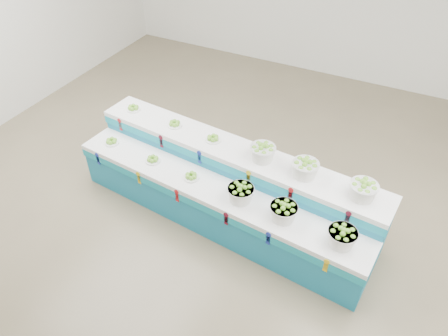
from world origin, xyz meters
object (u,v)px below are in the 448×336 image
(basket_upper_right, at_px, (363,190))
(basket_lower_left, at_px, (241,193))
(display_stand, at_px, (224,188))
(plate_upper_mid, at_px, (174,123))

(basket_upper_right, bearing_deg, basket_lower_left, -163.79)
(basket_lower_left, height_order, basket_upper_right, basket_upper_right)
(basket_lower_left, bearing_deg, display_stand, 141.55)
(basket_upper_right, bearing_deg, display_stand, -177.10)
(display_stand, distance_m, basket_upper_right, 1.90)
(display_stand, xyz_separation_m, basket_upper_right, (1.79, 0.09, 0.63))
(basket_lower_left, bearing_deg, plate_upper_mid, 153.68)
(display_stand, height_order, basket_upper_right, basket_upper_right)
(plate_upper_mid, xyz_separation_m, basket_upper_right, (2.80, -0.29, 0.08))
(display_stand, bearing_deg, basket_lower_left, -32.61)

